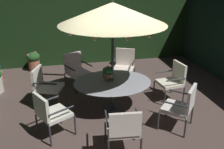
{
  "coord_description": "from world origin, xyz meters",
  "views": [
    {
      "loc": [
        -1.23,
        -5.07,
        3.05
      ],
      "look_at": [
        -0.08,
        0.06,
        0.88
      ],
      "focal_mm": 39.16,
      "sensor_mm": 36.0,
      "label": 1
    }
  ],
  "objects_px": {
    "patio_chair_southwest": "(50,112)",
    "patio_chair_west": "(123,128)",
    "centerpiece_planter": "(108,72)",
    "patio_chair_south": "(45,84)",
    "patio_chair_northeast": "(173,79)",
    "patio_chair_east": "(124,64)",
    "potted_plant_front_corner": "(122,56)",
    "patio_umbrella": "(113,14)",
    "patio_chair_southeast": "(76,69)",
    "patio_chair_north": "(182,105)",
    "patio_dining_table": "(112,85)",
    "potted_plant_back_right": "(34,61)"
  },
  "relations": [
    {
      "from": "patio_chair_north",
      "to": "patio_chair_northeast",
      "type": "bearing_deg",
      "value": 72.07
    },
    {
      "from": "patio_chair_northeast",
      "to": "patio_chair_west",
      "type": "bearing_deg",
      "value": -135.02
    },
    {
      "from": "potted_plant_front_corner",
      "to": "patio_umbrella",
      "type": "bearing_deg",
      "value": -109.13
    },
    {
      "from": "patio_chair_east",
      "to": "patio_chair_southwest",
      "type": "xyz_separation_m",
      "value": [
        -2.13,
        -2.29,
        -0.01
      ]
    },
    {
      "from": "patio_dining_table",
      "to": "potted_plant_front_corner",
      "type": "bearing_deg",
      "value": 70.86
    },
    {
      "from": "patio_chair_northeast",
      "to": "patio_chair_north",
      "type": "bearing_deg",
      "value": -107.93
    },
    {
      "from": "patio_chair_east",
      "to": "patio_chair_southwest",
      "type": "relative_size",
      "value": 1.05
    },
    {
      "from": "patio_dining_table",
      "to": "patio_chair_north",
      "type": "height_order",
      "value": "patio_chair_north"
    },
    {
      "from": "centerpiece_planter",
      "to": "patio_chair_southeast",
      "type": "xyz_separation_m",
      "value": [
        -0.63,
        1.42,
        -0.39
      ]
    },
    {
      "from": "patio_dining_table",
      "to": "potted_plant_back_right",
      "type": "relative_size",
      "value": 2.84
    },
    {
      "from": "patio_chair_northeast",
      "to": "patio_chair_east",
      "type": "relative_size",
      "value": 0.97
    },
    {
      "from": "patio_chair_southeast",
      "to": "patio_chair_south",
      "type": "relative_size",
      "value": 1.0
    },
    {
      "from": "patio_chair_southeast",
      "to": "patio_chair_west",
      "type": "xyz_separation_m",
      "value": [
        0.55,
        -3.11,
        0.01
      ]
    },
    {
      "from": "patio_chair_east",
      "to": "potted_plant_front_corner",
      "type": "distance_m",
      "value": 1.5
    },
    {
      "from": "patio_chair_northeast",
      "to": "potted_plant_front_corner",
      "type": "bearing_deg",
      "value": 102.54
    },
    {
      "from": "centerpiece_planter",
      "to": "patio_chair_west",
      "type": "height_order",
      "value": "centerpiece_planter"
    },
    {
      "from": "centerpiece_planter",
      "to": "patio_chair_south",
      "type": "relative_size",
      "value": 0.37
    },
    {
      "from": "potted_plant_back_right",
      "to": "patio_chair_east",
      "type": "bearing_deg",
      "value": -30.22
    },
    {
      "from": "patio_chair_south",
      "to": "patio_chair_southwest",
      "type": "bearing_deg",
      "value": -84.72
    },
    {
      "from": "patio_chair_northeast",
      "to": "potted_plant_front_corner",
      "type": "distance_m",
      "value": 2.84
    },
    {
      "from": "patio_chair_southeast",
      "to": "potted_plant_front_corner",
      "type": "relative_size",
      "value": 1.55
    },
    {
      "from": "patio_chair_northeast",
      "to": "patio_chair_east",
      "type": "bearing_deg",
      "value": 125.46
    },
    {
      "from": "patio_umbrella",
      "to": "patio_chair_southeast",
      "type": "relative_size",
      "value": 2.65
    },
    {
      "from": "patio_chair_southeast",
      "to": "potted_plant_front_corner",
      "type": "distance_m",
      "value": 2.28
    },
    {
      "from": "patio_chair_north",
      "to": "patio_chair_southeast",
      "type": "relative_size",
      "value": 1.01
    },
    {
      "from": "patio_chair_north",
      "to": "centerpiece_planter",
      "type": "bearing_deg",
      "value": 138.36
    },
    {
      "from": "patio_umbrella",
      "to": "patio_chair_north",
      "type": "relative_size",
      "value": 2.63
    },
    {
      "from": "patio_dining_table",
      "to": "potted_plant_front_corner",
      "type": "relative_size",
      "value": 2.88
    },
    {
      "from": "centerpiece_planter",
      "to": "patio_chair_east",
      "type": "xyz_separation_m",
      "value": [
        0.78,
        1.43,
        -0.37
      ]
    },
    {
      "from": "patio_chair_north",
      "to": "patio_chair_northeast",
      "type": "height_order",
      "value": "patio_chair_north"
    },
    {
      "from": "patio_dining_table",
      "to": "patio_chair_southeast",
      "type": "bearing_deg",
      "value": 116.09
    },
    {
      "from": "patio_chair_east",
      "to": "potted_plant_front_corner",
      "type": "bearing_deg",
      "value": 77.32
    },
    {
      "from": "patio_chair_northeast",
      "to": "patio_chair_southeast",
      "type": "bearing_deg",
      "value": 151.04
    },
    {
      "from": "centerpiece_planter",
      "to": "patio_chair_north",
      "type": "relative_size",
      "value": 0.37
    },
    {
      "from": "patio_chair_north",
      "to": "potted_plant_back_right",
      "type": "height_order",
      "value": "patio_chair_north"
    },
    {
      "from": "patio_chair_southwest",
      "to": "patio_chair_west",
      "type": "distance_m",
      "value": 1.51
    },
    {
      "from": "patio_dining_table",
      "to": "patio_chair_north",
      "type": "distance_m",
      "value": 1.65
    },
    {
      "from": "patio_dining_table",
      "to": "patio_chair_east",
      "type": "distance_m",
      "value": 1.65
    },
    {
      "from": "patio_dining_table",
      "to": "patio_umbrella",
      "type": "bearing_deg",
      "value": -96.72
    },
    {
      "from": "patio_chair_west",
      "to": "patio_umbrella",
      "type": "bearing_deg",
      "value": 84.04
    },
    {
      "from": "patio_chair_east",
      "to": "patio_chair_southeast",
      "type": "relative_size",
      "value": 1.03
    },
    {
      "from": "patio_chair_north",
      "to": "patio_chair_west",
      "type": "xyz_separation_m",
      "value": [
        -1.39,
        -0.52,
        0.01
      ]
    },
    {
      "from": "patio_chair_northeast",
      "to": "patio_chair_east",
      "type": "height_order",
      "value": "patio_chair_east"
    },
    {
      "from": "patio_umbrella",
      "to": "potted_plant_back_right",
      "type": "xyz_separation_m",
      "value": [
        -2.02,
        3.08,
        -1.93
      ]
    },
    {
      "from": "patio_dining_table",
      "to": "patio_chair_west",
      "type": "height_order",
      "value": "patio_chair_west"
    },
    {
      "from": "patio_chair_north",
      "to": "patio_chair_northeast",
      "type": "xyz_separation_m",
      "value": [
        0.41,
        1.28,
        0.0
      ]
    },
    {
      "from": "patio_chair_north",
      "to": "patio_chair_southwest",
      "type": "relative_size",
      "value": 1.03
    },
    {
      "from": "centerpiece_planter",
      "to": "patio_chair_southwest",
      "type": "relative_size",
      "value": 0.38
    },
    {
      "from": "patio_umbrella",
      "to": "patio_chair_east",
      "type": "height_order",
      "value": "patio_umbrella"
    },
    {
      "from": "patio_umbrella",
      "to": "patio_chair_east",
      "type": "bearing_deg",
      "value": 65.07
    }
  ]
}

